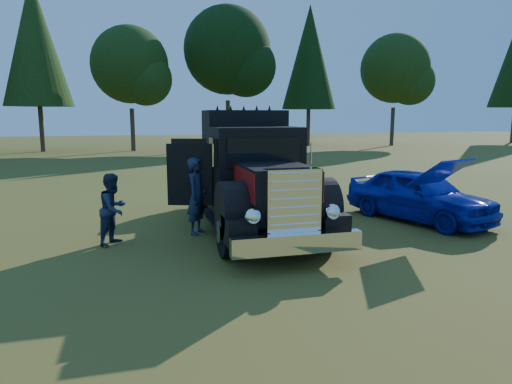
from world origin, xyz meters
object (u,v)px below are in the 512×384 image
at_px(spectator_near, 197,196).
at_px(spectator_far, 114,209).
at_px(hotrod_coupe, 419,195).
at_px(diamond_t_truck, 252,180).

xyz_separation_m(spectator_near, spectator_far, (-1.93, -0.41, -0.13)).
relative_size(hotrod_coupe, spectator_near, 2.40).
bearing_deg(spectator_far, diamond_t_truck, -48.37).
distance_m(diamond_t_truck, spectator_near, 1.43).
height_order(diamond_t_truck, spectator_far, diamond_t_truck).
distance_m(diamond_t_truck, spectator_far, 3.39).
bearing_deg(spectator_near, hotrod_coupe, -59.50).
bearing_deg(hotrod_coupe, spectator_near, 178.72).
height_order(diamond_t_truck, hotrod_coupe, diamond_t_truck).
xyz_separation_m(diamond_t_truck, spectator_far, (-3.32, -0.46, -0.48)).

